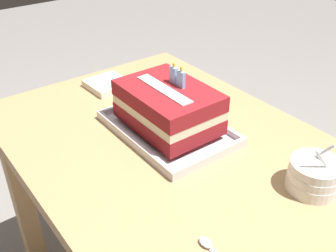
% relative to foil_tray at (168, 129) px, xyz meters
% --- Properties ---
extents(dining_table, '(0.96, 0.70, 0.71)m').
position_rel_foil_tray_xyz_m(dining_table, '(0.03, -0.02, -0.12)').
color(dining_table, tan).
rests_on(dining_table, ground_plane).
extents(foil_tray, '(0.34, 0.23, 0.02)m').
position_rel_foil_tray_xyz_m(foil_tray, '(0.00, 0.00, 0.00)').
color(foil_tray, silver).
rests_on(foil_tray, dining_table).
extents(birthday_cake, '(0.25, 0.18, 0.16)m').
position_rel_foil_tray_xyz_m(birthday_cake, '(0.00, 0.00, 0.07)').
color(birthday_cake, maroon).
rests_on(birthday_cake, foil_tray).
extents(bowl_stack, '(0.11, 0.11, 0.12)m').
position_rel_foil_tray_xyz_m(bowl_stack, '(0.37, 0.11, 0.03)').
color(bowl_stack, white).
rests_on(bowl_stack, dining_table).
extents(napkin_pile, '(0.12, 0.12, 0.02)m').
position_rel_foil_tray_xyz_m(napkin_pile, '(-0.32, 0.00, 0.00)').
color(napkin_pile, silver).
rests_on(napkin_pile, dining_table).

